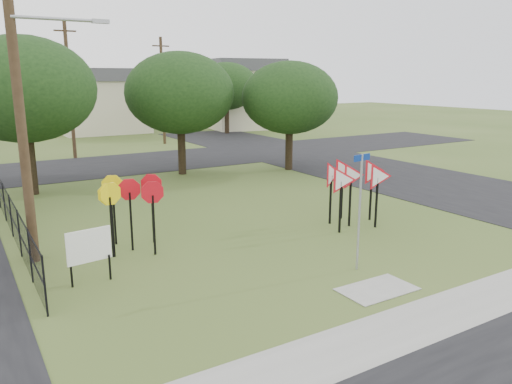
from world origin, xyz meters
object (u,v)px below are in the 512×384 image
at_px(street_name_sign, 360,206).
at_px(info_board, 89,248).
at_px(yield_sign_cluster, 353,178).
at_px(stop_sign_cluster, 128,197).

xyz_separation_m(street_name_sign, info_board, (-6.77, 2.97, -0.89)).
height_order(street_name_sign, yield_sign_cluster, street_name_sign).
bearing_deg(stop_sign_cluster, info_board, -130.96).
distance_m(street_name_sign, yield_sign_cluster, 4.51).
distance_m(street_name_sign, info_board, 7.45).
relative_size(street_name_sign, info_board, 2.22).
xyz_separation_m(stop_sign_cluster, info_board, (-1.72, -1.98, -0.75)).
distance_m(yield_sign_cluster, info_board, 9.71).
xyz_separation_m(street_name_sign, yield_sign_cluster, (2.89, 3.47, -0.10)).
bearing_deg(street_name_sign, info_board, 156.29).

